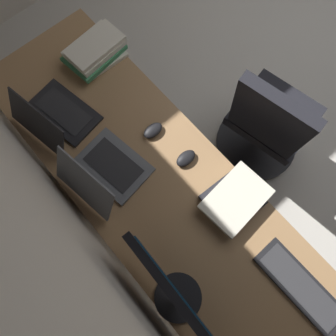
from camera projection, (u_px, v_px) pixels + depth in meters
wall_back at (16, 200)px, 0.92m from camera, size 4.46×0.10×2.60m
desk at (160, 192)px, 1.57m from camera, size 2.16×0.67×0.73m
drawer_pedestal at (124, 169)px, 1.94m from camera, size 0.40×0.51×0.69m
monitor_primary at (180, 302)px, 1.15m from camera, size 0.57×0.20×0.39m
laptop_leftmost at (54, 116)px, 1.57m from camera, size 0.39×0.34×0.19m
laptop_left at (102, 173)px, 1.48m from camera, size 0.37×0.37×0.22m
keyboard_main at (301, 287)px, 1.37m from camera, size 0.42×0.14×0.02m
mouse_main at (153, 131)px, 1.58m from camera, size 0.06×0.10×0.03m
mouse_spare at (186, 158)px, 1.54m from camera, size 0.06×0.10×0.03m
book_stack_near at (234, 199)px, 1.46m from camera, size 0.23×0.31×0.06m
book_stack_far at (95, 51)px, 1.68m from camera, size 0.24×0.32×0.10m
office_chair at (267, 125)px, 1.91m from camera, size 0.56×0.59×0.97m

